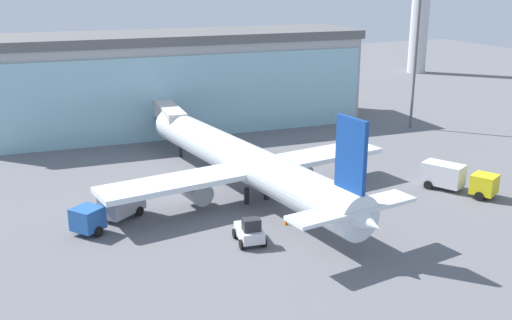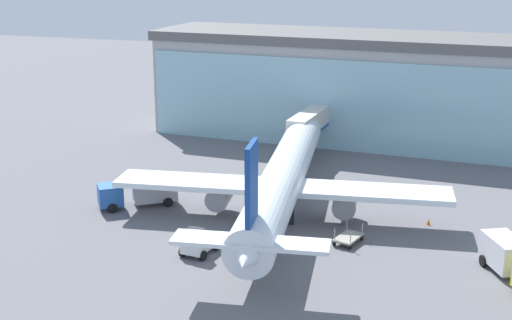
# 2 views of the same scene
# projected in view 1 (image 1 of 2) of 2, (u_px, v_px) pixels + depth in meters

# --- Properties ---
(ground) EXTENTS (240.00, 240.00, 0.00)m
(ground) POSITION_uv_depth(u_px,v_px,m) (285.00, 211.00, 55.23)
(ground) COLOR slate
(terminal_building) EXTENTS (53.68, 16.02, 13.38)m
(terminal_building) POSITION_uv_depth(u_px,v_px,m) (175.00, 81.00, 84.32)
(terminal_building) COLOR #A4A4A4
(terminal_building) RESTS_ON ground
(jet_bridge) EXTENTS (2.99, 11.86, 5.46)m
(jet_bridge) POSITION_uv_depth(u_px,v_px,m) (168.00, 116.00, 74.83)
(jet_bridge) COLOR beige
(jet_bridge) RESTS_ON ground
(apron_light_mast) EXTENTS (3.20, 0.40, 19.80)m
(apron_light_mast) POSITION_uv_depth(u_px,v_px,m) (417.00, 45.00, 82.23)
(apron_light_mast) COLOR #59595E
(apron_light_mast) RESTS_ON ground
(airplane) EXTENTS (30.27, 38.92, 10.93)m
(airplane) POSITION_uv_depth(u_px,v_px,m) (245.00, 162.00, 58.37)
(airplane) COLOR white
(airplane) RESTS_ON ground
(catering_truck) EXTENTS (7.17, 6.12, 2.65)m
(catering_truck) POSITION_uv_depth(u_px,v_px,m) (111.00, 207.00, 52.32)
(catering_truck) COLOR #2659A5
(catering_truck) RESTS_ON ground
(fuel_truck) EXTENTS (5.27, 7.50, 2.65)m
(fuel_truck) POSITION_uv_depth(u_px,v_px,m) (456.00, 178.00, 59.95)
(fuel_truck) COLOR yellow
(fuel_truck) RESTS_ON ground
(baggage_cart) EXTENTS (2.28, 3.12, 1.50)m
(baggage_cart) POSITION_uv_depth(u_px,v_px,m) (331.00, 195.00, 57.86)
(baggage_cart) COLOR #9E998C
(baggage_cart) RESTS_ON ground
(pushback_tug) EXTENTS (2.52, 3.40, 2.30)m
(pushback_tug) POSITION_uv_depth(u_px,v_px,m) (250.00, 232.00, 48.48)
(pushback_tug) COLOR silver
(pushback_tug) RESTS_ON ground
(safety_cone_nose) EXTENTS (0.36, 0.36, 0.55)m
(safety_cone_nose) POSITION_uv_depth(u_px,v_px,m) (286.00, 222.00, 52.18)
(safety_cone_nose) COLOR orange
(safety_cone_nose) RESTS_ON ground
(safety_cone_wingtip) EXTENTS (0.36, 0.36, 0.55)m
(safety_cone_wingtip) POSITION_uv_depth(u_px,v_px,m) (349.00, 171.00, 65.72)
(safety_cone_wingtip) COLOR orange
(safety_cone_wingtip) RESTS_ON ground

